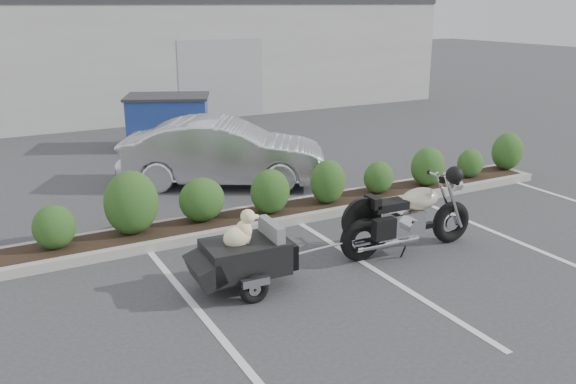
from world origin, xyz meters
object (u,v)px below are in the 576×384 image
pet_trailer (244,256)px  dumpster (169,121)px  sedan (224,152)px  motorcycle (409,218)px

pet_trailer → dumpster: bearing=81.3°
pet_trailer → sedan: (1.71, 4.77, 0.22)m
motorcycle → dumpster: size_ratio=0.94×
pet_trailer → dumpster: 8.84m
motorcycle → pet_trailer: (-2.78, 0.03, -0.07)m
pet_trailer → dumpster: dumpster is taller
motorcycle → pet_trailer: size_ratio=1.25×
motorcycle → sedan: size_ratio=0.57×
dumpster → pet_trailer: bearing=-77.8°
motorcycle → sedan: bearing=105.4°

